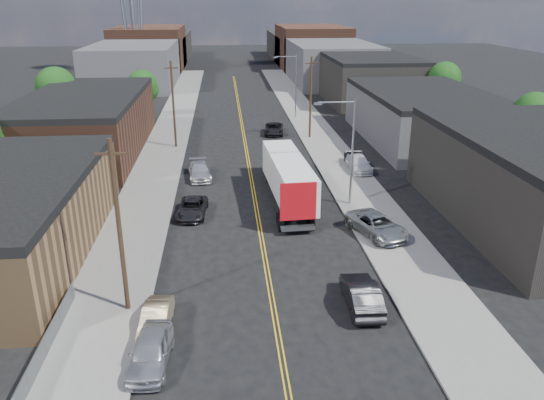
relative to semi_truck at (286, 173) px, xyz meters
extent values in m
plane|color=black|center=(-2.73, 33.00, -2.34)|extent=(260.00, 260.00, 0.00)
cube|color=gold|center=(-2.73, 18.00, -2.34)|extent=(0.32, 120.00, 0.01)
cube|color=slate|center=(-12.23, 18.00, -2.27)|extent=(5.00, 140.00, 0.15)
cube|color=slate|center=(6.77, 18.00, -2.27)|extent=(5.00, 140.00, 0.15)
cube|color=#44271B|center=(-20.73, 17.00, 0.66)|extent=(12.00, 26.00, 6.00)
cube|color=black|center=(-20.73, 17.00, 3.96)|extent=(12.00, 26.00, 0.60)
cube|color=navy|center=(12.47, -7.00, 1.26)|extent=(0.30, 20.00, 0.80)
cube|color=#3E3E40|center=(19.27, 19.00, 0.41)|extent=(14.00, 24.00, 5.50)
cube|color=black|center=(19.27, 19.00, 3.46)|extent=(14.00, 24.00, 0.60)
cube|color=black|center=(19.27, 45.00, 1.16)|extent=(14.00, 22.00, 7.00)
cube|color=black|center=(19.27, 45.00, 4.96)|extent=(14.00, 22.00, 0.60)
cube|color=#3E3E40|center=(-22.73, 68.00, 1.66)|extent=(16.00, 30.00, 8.00)
cube|color=#3E3E40|center=(17.27, 68.00, 1.66)|extent=(16.00, 30.00, 8.00)
cube|color=#44271B|center=(-22.73, 93.00, 2.66)|extent=(16.00, 26.00, 10.00)
cube|color=#44271B|center=(17.27, 93.00, 2.66)|extent=(16.00, 26.00, 10.00)
cube|color=black|center=(-22.73, 113.00, 1.16)|extent=(16.00, 40.00, 7.00)
cube|color=black|center=(17.27, 113.00, 1.16)|extent=(16.00, 40.00, 7.00)
cylinder|color=gray|center=(-24.73, 83.00, 12.66)|extent=(0.80, 0.80, 30.00)
cylinder|color=gray|center=(-26.49, 81.24, 12.66)|extent=(1.94, 1.94, 29.98)
cylinder|color=gray|center=(-22.97, 81.24, 12.66)|extent=(1.94, 1.94, 29.98)
cylinder|color=gray|center=(-26.49, 84.76, 12.66)|extent=(1.94, 1.94, 29.98)
cylinder|color=gray|center=(-22.97, 84.76, 12.66)|extent=(1.94, 1.94, 29.98)
cylinder|color=gray|center=(5.27, -2.00, 2.16)|extent=(0.18, 0.18, 9.00)
cylinder|color=gray|center=(3.77, -2.00, 6.46)|extent=(3.00, 0.12, 0.12)
cube|color=gray|center=(2.27, -2.00, 6.36)|extent=(0.60, 0.25, 0.18)
cylinder|color=gray|center=(5.27, 33.00, 2.16)|extent=(0.18, 0.18, 9.00)
cylinder|color=gray|center=(3.77, 33.00, 6.46)|extent=(3.00, 0.12, 0.12)
cube|color=gray|center=(2.27, 33.00, 6.36)|extent=(0.60, 0.25, 0.18)
cylinder|color=black|center=(-10.93, -17.00, 2.66)|extent=(0.26, 0.26, 10.00)
cube|color=black|center=(-10.93, -17.00, 6.86)|extent=(1.60, 0.12, 0.12)
cylinder|color=black|center=(-10.93, 18.00, 2.66)|extent=(0.26, 0.26, 10.00)
cube|color=black|center=(-10.93, 18.00, 6.86)|extent=(1.60, 0.12, 0.12)
cylinder|color=black|center=(5.47, 21.00, 2.66)|extent=(0.26, 0.26, 10.00)
cube|color=black|center=(5.47, 21.00, 6.86)|extent=(1.60, 0.12, 0.12)
cube|color=slate|center=(-14.23, -23.50, -1.74)|extent=(0.02, 16.00, 1.20)
cube|color=slate|center=(-14.23, -23.50, -1.14)|extent=(0.05, 16.00, 0.05)
cylinder|color=black|center=(-26.73, 28.00, -0.09)|extent=(0.36, 0.36, 4.50)
sphere|color=#10380F|center=(-26.73, 28.00, 3.51)|extent=(5.04, 5.04, 5.04)
sphere|color=#10380F|center=(-26.13, 28.30, 2.61)|extent=(3.96, 3.96, 3.96)
sphere|color=#10380F|center=(-27.23, 27.60, 2.88)|extent=(3.60, 3.60, 3.60)
cylinder|color=black|center=(-16.73, 35.00, -0.47)|extent=(0.36, 0.36, 3.75)
sphere|color=#10380F|center=(-16.73, 35.00, 2.53)|extent=(4.20, 4.20, 4.20)
sphere|color=#10380F|center=(-16.13, 35.30, 1.78)|extent=(3.30, 3.30, 3.30)
sphere|color=#10380F|center=(-17.23, 34.60, 2.01)|extent=(3.00, 3.00, 3.00)
cylinder|color=black|center=(27.27, 9.00, -0.34)|extent=(0.36, 0.36, 4.00)
sphere|color=#10380F|center=(27.27, 9.00, 2.86)|extent=(4.48, 4.48, 4.48)
sphere|color=#10380F|center=(27.87, 9.30, 2.06)|extent=(3.52, 3.52, 3.52)
sphere|color=#10380F|center=(26.77, 8.60, 2.30)|extent=(3.20, 3.20, 3.20)
cylinder|color=black|center=(27.27, 33.00, -0.22)|extent=(0.36, 0.36, 4.25)
sphere|color=#10380F|center=(27.27, 33.00, 3.18)|extent=(4.76, 4.76, 4.76)
sphere|color=#10380F|center=(27.87, 33.30, 2.33)|extent=(3.74, 3.74, 3.74)
sphere|color=#10380F|center=(26.77, 32.60, 2.59)|extent=(3.40, 3.40, 3.40)
cube|color=silver|center=(0.00, -1.58, 0.32)|extent=(3.36, 12.44, 2.87)
cube|color=#A40C13|center=(0.00, -7.74, 0.32)|extent=(2.69, 0.27, 2.89)
cube|color=gray|center=(0.00, -7.74, -1.78)|extent=(2.56, 0.74, 0.25)
cube|color=black|center=(0.00, 6.01, -0.75)|extent=(2.75, 3.42, 3.18)
cylinder|color=black|center=(0.00, -6.34, -1.83)|extent=(2.72, 1.18, 1.03)
cylinder|color=black|center=(0.00, 6.01, -1.83)|extent=(2.62, 1.17, 1.03)
imported|color=#B6B8BB|center=(-9.06, -21.93, -1.57)|extent=(2.13, 4.67, 1.55)
imported|color=#948361|center=(-9.13, -19.00, -1.69)|extent=(1.65, 4.07, 1.31)
imported|color=black|center=(-8.00, -3.26, -1.68)|extent=(2.57, 4.94, 1.33)
imported|color=#B5B8BB|center=(-7.73, 6.35, -1.61)|extent=(2.55, 5.24, 1.47)
imported|color=black|center=(2.27, -17.81, -1.54)|extent=(1.85, 4.93, 1.61)
imported|color=gray|center=(5.76, -8.56, -1.42)|extent=(4.25, 6.07, 1.54)
imported|color=silver|center=(8.27, 7.00, -1.47)|extent=(2.03, 4.97, 1.44)
imported|color=black|center=(8.27, 8.98, -1.52)|extent=(1.59, 3.94, 1.34)
imported|color=black|center=(1.19, 23.53, -1.65)|extent=(2.88, 5.26, 1.40)
camera|label=1|loc=(-5.18, -43.41, 14.21)|focal=35.00mm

